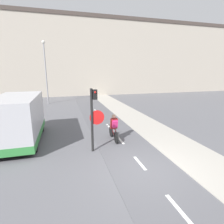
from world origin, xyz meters
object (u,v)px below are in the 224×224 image
at_px(cyclist_near, 114,128).
at_px(van, 18,120).
at_px(street_lamp_far, 45,66).
at_px(traffic_light_pole, 94,113).

bearing_deg(cyclist_near, van, 167.03).
xyz_separation_m(street_lamp_far, van, (-0.59, -11.44, -3.00)).
bearing_deg(cyclist_near, traffic_light_pole, -141.00).
xyz_separation_m(traffic_light_pole, van, (-3.59, 2.11, -0.63)).
bearing_deg(van, street_lamp_far, 87.07).
height_order(cyclist_near, van, van).
height_order(traffic_light_pole, street_lamp_far, street_lamp_far).
distance_m(traffic_light_pole, cyclist_near, 1.95).
bearing_deg(traffic_light_pole, cyclist_near, 39.00).
bearing_deg(van, cyclist_near, -12.97).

